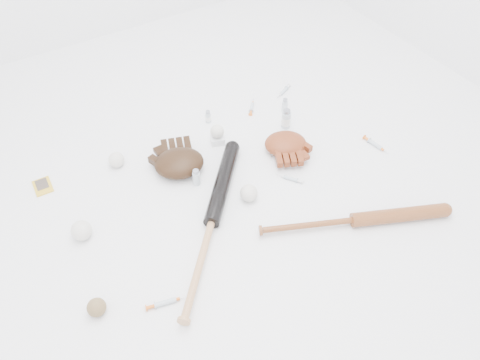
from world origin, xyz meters
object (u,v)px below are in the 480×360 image
bat_wood (354,220)px  pedestal (218,139)px  glove_dark (179,163)px  bat_dark (212,221)px

bat_wood → pedestal: (-0.22, 0.71, -0.01)m
bat_wood → glove_dark: bearing=149.3°
bat_wood → pedestal: bat_wood is taller
glove_dark → bat_dark: bearing=-76.0°
bat_dark → glove_dark: 0.35m
glove_dark → bat_wood: bearing=-35.2°
glove_dark → pedestal: bearing=36.6°
bat_dark → glove_dark: bearing=36.6°
bat_dark → pedestal: bearing=9.6°
bat_dark → bat_wood: 0.57m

